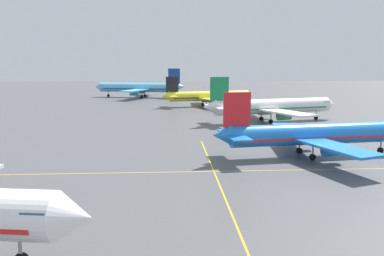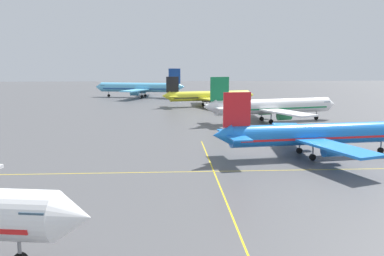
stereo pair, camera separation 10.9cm
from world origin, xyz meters
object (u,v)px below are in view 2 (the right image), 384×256
object	(u,v)px
airliner_second_row	(314,134)
airliner_third_row	(272,106)
airliner_far_left_stand	(208,96)
airliner_far_right_stand	(140,88)

from	to	relation	value
airliner_second_row	airliner_third_row	xyz separation A→B (m)	(2.71, 39.66, 0.32)
airliner_second_row	airliner_far_left_stand	bearing A→B (deg)	97.72
airliner_far_left_stand	airliner_second_row	bearing A→B (deg)	-82.28
airliner_third_row	airliner_far_right_stand	distance (m)	85.70
airliner_second_row	airliner_far_right_stand	xyz separation A→B (m)	(-37.66, 115.25, 0.52)
airliner_far_left_stand	airliner_far_right_stand	distance (m)	46.06
airliner_third_row	airliner_far_right_stand	xyz separation A→B (m)	(-40.37, 75.60, 0.20)
airliner_third_row	airliner_far_left_stand	bearing A→B (deg)	109.11
airliner_third_row	airliner_second_row	bearing A→B (deg)	-93.91
airliner_far_left_stand	airliner_far_right_stand	world-z (taller)	airliner_far_right_stand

